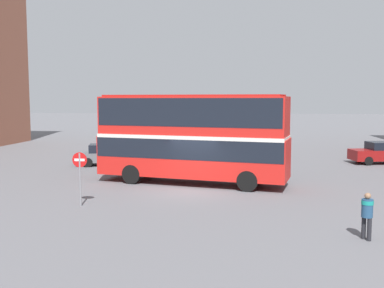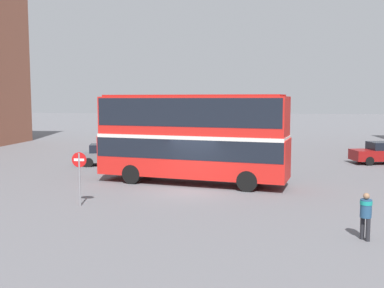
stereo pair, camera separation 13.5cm
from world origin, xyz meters
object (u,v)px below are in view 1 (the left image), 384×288
Objects in this scene: parked_car_kerb_far at (382,153)px; pedestrian_foreground at (367,211)px; parked_car_kerb_near at (109,154)px; double_decker_bus at (192,133)px; no_entry_sign at (80,170)px; parked_car_side_street at (140,144)px.

pedestrian_foreground is at bearing 61.00° from parked_car_kerb_far.
parked_car_kerb_near is at bearing -81.06° from pedestrian_foreground.
pedestrian_foreground is (6.82, -9.13, -1.81)m from double_decker_bus.
no_entry_sign is at bearing 30.16° from parked_car_kerb_far.
double_decker_bus is 11.54m from pedestrian_foreground.
parked_car_kerb_far is at bearing -2.20° from parked_car_side_street.
parked_car_kerb_far is at bearing 48.02° from double_decker_bus.
parked_car_kerb_near is 6.41m from parked_car_side_street.
parked_car_side_street reaches higher than parked_car_kerb_near.
parked_car_side_street is (0.77, 6.36, 0.07)m from parked_car_kerb_near.
parked_car_side_street reaches higher than parked_car_kerb_far.
pedestrian_foreground is 0.36× the size of parked_car_side_street.
double_decker_bus reaches higher than parked_car_side_street.
parked_car_kerb_far is 1.98× the size of no_entry_sign.
parked_car_side_street is (-5.80, 12.57, -1.96)m from double_decker_bus.
parked_car_side_street is 1.86× the size of no_entry_sign.
no_entry_sign is at bearing -76.69° from parked_car_side_street.
parked_car_kerb_near is 1.11× the size of parked_car_side_street.
double_decker_bus is 13.98m from parked_car_side_street.
pedestrian_foreground is 0.32× the size of parked_car_kerb_near.
parked_car_kerb_near is 1.04× the size of parked_car_kerb_far.
double_decker_bus is 9.26m from parked_car_kerb_near.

